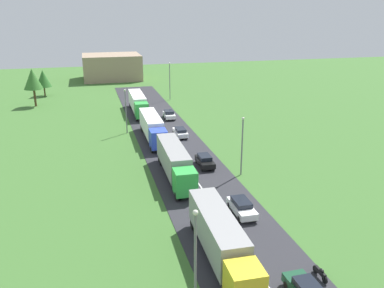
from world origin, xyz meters
TOP-DOWN VIEW (x-y plane):
  - road at (0.00, 24.50)m, footprint 10.00×140.00m
  - lane_marking_centre at (0.00, 22.02)m, footprint 0.16×124.64m
  - truck_lead at (-2.43, 13.59)m, footprint 2.83×13.24m
  - truck_second at (-2.32, 31.72)m, footprint 2.79×13.67m
  - truck_third at (-2.48, 47.78)m, footprint 2.64×13.86m
  - truck_fourth at (-2.44, 65.83)m, footprint 2.66×14.02m
  - car_second at (2.25, 20.74)m, footprint 1.86×4.49m
  - car_third at (2.31, 34.30)m, footprint 1.83×4.21m
  - car_fourth at (2.14, 48.01)m, footprint 1.76×4.49m
  - car_fifth at (2.66, 59.74)m, footprint 2.06×4.34m
  - motorcycle_courier at (4.35, 9.44)m, footprint 0.28×1.94m
  - lamppost_lead at (-6.21, 7.65)m, footprint 0.36×0.36m
  - lamppost_second at (5.97, 30.52)m, footprint 0.36×0.36m
  - lamppost_third at (-6.11, 52.43)m, footprint 0.36×0.36m
  - lamppost_fourth at (6.29, 76.36)m, footprint 0.36×0.36m
  - tree_oak at (-22.10, 88.33)m, footprint 3.63×3.63m
  - tree_pine at (-23.13, 77.36)m, footprint 3.92×3.92m
  - distant_building at (-4.51, 109.21)m, footprint 16.62×13.96m

SIDE VIEW (x-z plane):
  - road at x=0.00m, z-range 0.00..0.06m
  - lane_marking_centre at x=0.00m, z-range 0.06..0.07m
  - motorcycle_courier at x=4.35m, z-range 0.09..1.00m
  - car_fourth at x=2.14m, z-range 0.10..1.56m
  - car_second at x=2.25m, z-range 0.10..1.59m
  - car_third at x=2.31m, z-range 0.09..1.62m
  - car_fifth at x=2.66m, z-range 0.09..1.63m
  - truck_fourth at x=-2.44m, z-range 0.33..3.96m
  - truck_third at x=-2.48m, z-range 0.32..4.00m
  - truck_lead at x=-2.43m, z-range 0.32..4.04m
  - truck_second at x=-2.32m, z-range 0.32..4.10m
  - distant_building at x=-4.51m, z-range 0.00..7.27m
  - tree_oak at x=-22.10m, z-range 1.09..7.30m
  - lamppost_third at x=-6.11m, z-range 0.47..7.99m
  - lamppost_second at x=5.97m, z-range 0.47..8.04m
  - lamppost_lead at x=-6.21m, z-range 0.48..8.80m
  - lamppost_fourth at x=6.29m, z-range 0.48..9.00m
  - tree_pine at x=-23.13m, z-range 1.83..9.90m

